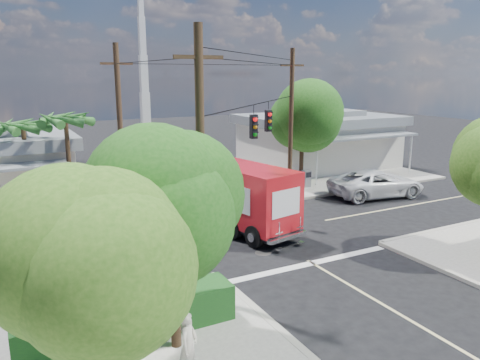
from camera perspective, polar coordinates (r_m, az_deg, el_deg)
ground at (r=22.84m, az=2.35°, el=-6.38°), size 120.00×120.00×0.00m
sidewalk_ne at (r=37.41m, az=8.44°, el=1.22°), size 14.12×14.12×0.14m
sidewalk_nw at (r=30.44m, az=-26.92°, el=-2.75°), size 14.12×14.12×0.14m
road_markings at (r=21.65m, az=4.32°, el=-7.49°), size 32.00×32.00×0.01m
building_ne at (r=38.85m, az=9.54°, el=4.97°), size 11.80×10.20×4.50m
radio_tower at (r=40.31m, az=-11.54°, el=9.92°), size 0.80×0.80×17.00m
tree_sw_front at (r=12.17m, az=-8.22°, el=-2.45°), size 3.88×3.78×6.03m
tree_sw_back at (r=9.42m, az=-17.50°, el=-10.36°), size 3.56×3.42×5.41m
tree_ne_front at (r=31.29m, az=7.71°, el=7.68°), size 4.21×4.14×6.66m
tree_ne_back at (r=34.64m, az=9.10°, el=7.16°), size 3.77×3.66×5.82m
palm_nw_front at (r=26.46m, az=-20.49°, el=6.67°), size 3.01×3.08×5.59m
palm_nw_back at (r=27.81m, az=-24.94°, el=5.78°), size 3.01×3.08×5.19m
utility_poles at (r=22.44m, az=-3.12°, el=5.55°), size 12.00×10.68×9.00m
picket_fence at (r=15.03m, az=-13.36°, el=-14.57°), size 5.94×0.06×1.00m
hedge_sw at (r=14.30m, az=-13.32°, el=-16.04°), size 6.20×1.20×1.10m
vending_boxes at (r=31.06m, az=7.02°, el=0.05°), size 1.90×0.50×1.10m
delivery_truck at (r=22.90m, az=-0.42°, el=-2.00°), size 3.73×7.80×3.25m
parked_car at (r=30.36m, az=16.31°, el=-0.40°), size 6.33×3.59×1.67m
pedestrian at (r=12.19m, az=-6.32°, el=-19.42°), size 0.75×0.75×1.76m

